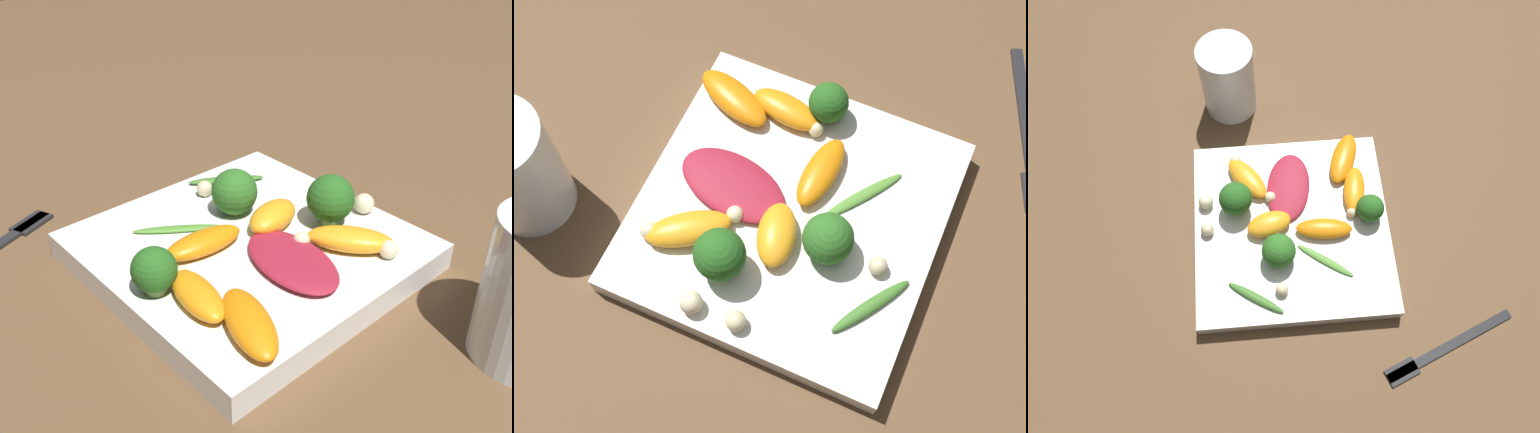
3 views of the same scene
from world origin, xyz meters
The scene contains 20 objects.
ground_plane centered at (0.00, 0.00, 0.00)m, with size 2.40×2.40×0.00m, color brown.
plate centered at (0.00, 0.00, 0.01)m, with size 0.25×0.25×0.02m.
drinking_glass centered at (-0.21, -0.07, 0.06)m, with size 0.08×0.08×0.11m.
radicchio_leaf_0 centered at (-0.05, 0.00, 0.03)m, with size 0.11×0.07×0.01m.
orange_segment_0 centered at (-0.07, -0.05, 0.03)m, with size 0.08×0.07×0.02m.
orange_segment_1 centered at (0.01, 0.04, 0.03)m, with size 0.03×0.07×0.02m.
orange_segment_2 centered at (0.00, -0.03, 0.04)m, with size 0.04×0.06×0.02m.
orange_segment_3 centered at (-0.09, 0.08, 0.03)m, with size 0.08×0.06×0.02m.
orange_segment_4 centered at (-0.04, 0.08, 0.03)m, with size 0.07×0.04×0.02m.
broccoli_floret_0 centered at (0.04, -0.02, 0.05)m, with size 0.04×0.04×0.04m.
broccoli_floret_1 centered at (-0.03, -0.07, 0.05)m, with size 0.04×0.04×0.05m.
broccoli_floret_2 centered at (-0.01, 0.10, 0.04)m, with size 0.04×0.04×0.04m.
arugula_sprig_0 centered at (0.05, 0.04, 0.03)m, with size 0.05×0.07×0.00m.
arugula_sprig_1 centered at (0.09, -0.05, 0.03)m, with size 0.05×0.07×0.01m.
macadamia_nut_0 centered at (-0.04, -0.02, 0.03)m, with size 0.01×0.01×0.01m.
macadamia_nut_1 centered at (-0.04, -0.11, 0.03)m, with size 0.02×0.02×0.02m.
macadamia_nut_2 centered at (-0.01, 0.08, 0.03)m, with size 0.01×0.01×0.01m.
macadamia_nut_3 centered at (0.08, -0.02, 0.03)m, with size 0.02×0.02×0.02m.
macadamia_nut_4 centered at (-0.10, -0.07, 0.03)m, with size 0.02×0.02×0.02m.
macadamia_nut_5 centered at (0.00, -0.11, 0.03)m, with size 0.02×0.02×0.02m.
Camera 2 is at (0.09, -0.23, 0.57)m, focal length 50.00 mm.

